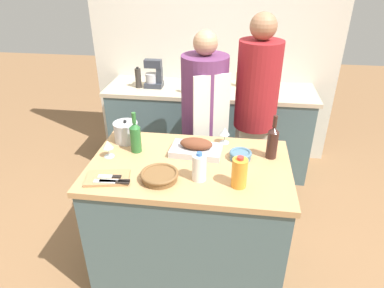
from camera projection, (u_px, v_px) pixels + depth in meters
The scene contains 24 objects.
ground_plane at pixel (190, 264), 2.66m from camera, with size 12.00×12.00×0.00m, color #8E6642.
kitchen_island at pixel (190, 218), 2.44m from camera, with size 1.30×0.80×0.92m.
back_counter at pixel (209, 128), 3.72m from camera, with size 2.14×0.60×0.91m.
back_wall at pixel (214, 45), 3.63m from camera, with size 2.64×0.10×2.55m.
roasting_pan at pixel (196, 148), 2.31m from camera, with size 0.35×0.23×0.11m.
wicker_basket at pixel (160, 176), 2.04m from camera, with size 0.23×0.23×0.05m.
cutting_board at pixel (108, 178), 2.06m from camera, with size 0.28×0.21×0.02m.
stock_pot at pixel (126, 132), 2.45m from camera, with size 0.17×0.17×0.17m.
mixing_bowl at pixel (240, 155), 2.26m from camera, with size 0.15×0.15×0.05m.
juice_jug at pixel (239, 173), 1.96m from camera, with size 0.09×0.09×0.20m.
milk_jug at pixel (199, 167), 2.02m from camera, with size 0.09×0.09×0.18m.
wine_bottle_green at pixel (135, 136), 2.31m from camera, with size 0.07×0.07×0.29m.
wine_bottle_dark at pixel (273, 141), 2.23m from camera, with size 0.07×0.07×0.30m.
wine_glass_left at pixel (225, 132), 2.42m from camera, with size 0.07×0.07×0.12m.
wine_glass_right at pixel (108, 145), 2.25m from camera, with size 0.07×0.07×0.12m.
knife_chef at pixel (113, 182), 2.00m from camera, with size 0.21×0.04×0.01m.
knife_paring at pixel (110, 177), 2.05m from camera, with size 0.14×0.04×0.01m.
knife_bread at pixel (116, 181), 2.01m from camera, with size 0.18×0.05×0.01m.
stand_mixer at pixel (154, 76), 3.48m from camera, with size 0.18×0.14×0.28m.
condiment_bottle_tall at pixel (138, 78), 3.48m from camera, with size 0.06×0.06×0.21m.
condiment_bottle_short at pixel (186, 85), 3.35m from camera, with size 0.05×0.05×0.17m.
condiment_bottle_extra at pixel (239, 79), 3.53m from camera, with size 0.06×0.06×0.16m.
person_cook_aproned at pixel (204, 120), 2.87m from camera, with size 0.40×0.42×1.63m.
person_cook_guest at pixel (255, 111), 2.84m from camera, with size 0.35×0.35×1.75m.
Camera 1 is at (0.27, -1.86, 2.10)m, focal length 32.00 mm.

